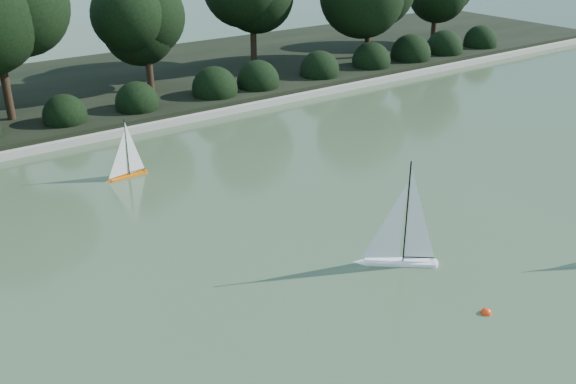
{
  "coord_description": "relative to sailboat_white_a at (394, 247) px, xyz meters",
  "views": [
    {
      "loc": [
        -6.36,
        -5.63,
        5.24
      ],
      "look_at": [
        -0.49,
        2.53,
        0.7
      ],
      "focal_mm": 40.0,
      "sensor_mm": 36.0,
      "label": 1
    }
  ],
  "objects": [
    {
      "name": "sailboat_orange",
      "position": [
        -2.08,
        5.81,
        -0.08
      ],
      "size": [
        0.98,
        0.21,
        1.33
      ],
      "color": "orange",
      "rests_on": "ground"
    },
    {
      "name": "tree_line",
      "position": [
        1.08,
        10.86,
        2.35
      ],
      "size": [
        26.31,
        3.93,
        4.39
      ],
      "color": "black",
      "rests_on": "ground"
    },
    {
      "name": "ground",
      "position": [
        -0.15,
        -0.57,
        -0.29
      ],
      "size": [
        80.0,
        80.0,
        0.0
      ],
      "primitive_type": "plane",
      "color": "#35472A",
      "rests_on": "ground"
    },
    {
      "name": "pond_coping",
      "position": [
        -0.15,
        8.43,
        -0.2
      ],
      "size": [
        40.0,
        0.35,
        0.18
      ],
      "primitive_type": "cube",
      "color": "gray",
      "rests_on": "ground"
    },
    {
      "name": "far_bank",
      "position": [
        -0.15,
        12.43,
        -0.14
      ],
      "size": [
        40.0,
        8.0,
        0.3
      ],
      "primitive_type": "cube",
      "color": "black",
      "rests_on": "ground"
    },
    {
      "name": "shrub_hedge",
      "position": [
        -0.15,
        9.33,
        0.16
      ],
      "size": [
        29.1,
        1.1,
        1.1
      ],
      "color": "black",
      "rests_on": "ground"
    },
    {
      "name": "race_buoy",
      "position": [
        0.1,
        -1.75,
        -0.29
      ],
      "size": [
        0.15,
        0.15,
        0.15
      ],
      "primitive_type": "sphere",
      "color": "#F7370D",
      "rests_on": "ground"
    },
    {
      "name": "sailboat_white_a",
      "position": [
        0.0,
        0.0,
        0.0
      ],
      "size": [
        1.16,
        0.99,
        1.86
      ],
      "color": "white",
      "rests_on": "ground"
    }
  ]
}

